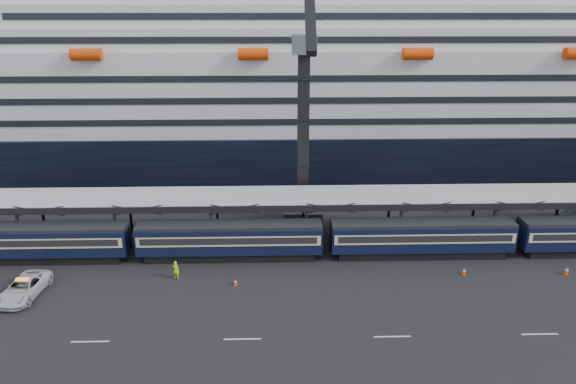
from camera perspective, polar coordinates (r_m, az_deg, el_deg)
name	(u,v)px	position (r m, az deg, el deg)	size (l,w,h in m)	color
ground	(540,306)	(51.37, 26.21, -11.34)	(260.00, 260.00, 0.00)	black
train	(453,236)	(56.62, 17.88, -4.70)	(133.05, 3.00, 4.05)	black
canopy	(486,195)	(60.60, 21.15, -0.33)	(130.00, 6.25, 5.53)	gray
cruise_ship	(409,87)	(88.12, 13.33, 11.33)	(214.09, 28.84, 34.00)	black
crane_dark_near	(303,127)	(58.51, 1.72, 7.18)	(4.50, 17.75, 35.08)	#45484C
pickup_truck	(24,288)	(53.06, -27.29, -9.46)	(2.78, 6.03, 1.68)	#B9BCC1
worker	(176,270)	(51.29, -12.35, -8.44)	(0.66, 0.43, 1.82)	#C3F60C
traffic_cone_a	(31,287)	(54.03, -26.69, -9.38)	(0.39, 0.39, 0.77)	#DC3C06
traffic_cone_b	(235,282)	(49.50, -5.86, -9.91)	(0.34, 0.34, 0.68)	#DC3C06
traffic_cone_c	(464,271)	(53.93, 18.99, -8.29)	(0.37, 0.37, 0.74)	#DC3C06
traffic_cone_d	(567,270)	(58.00, 28.55, -7.65)	(0.41, 0.41, 0.82)	#DC3C06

